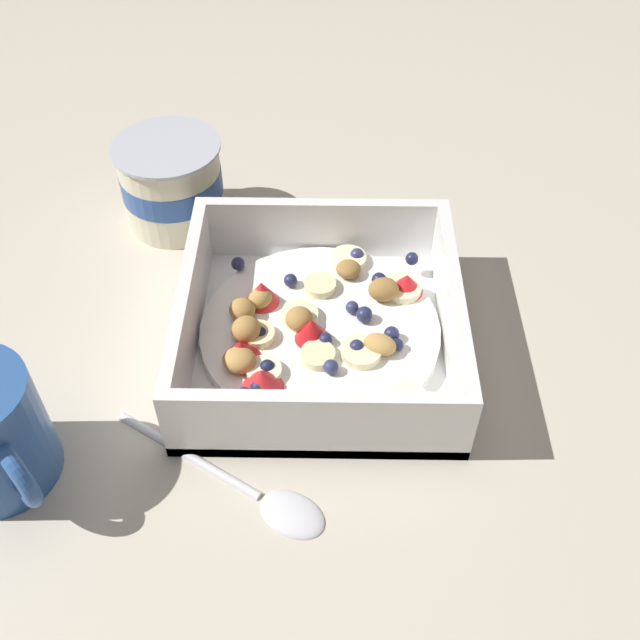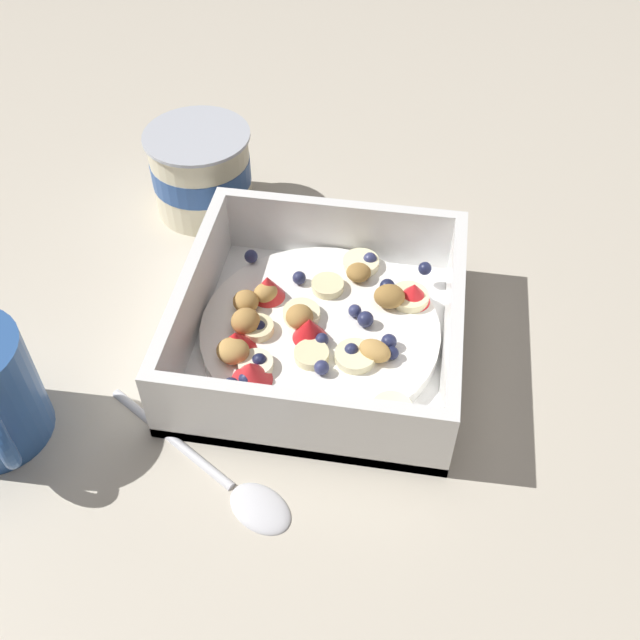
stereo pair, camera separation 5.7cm
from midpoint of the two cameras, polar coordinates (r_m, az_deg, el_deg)
ground_plane at (r=0.59m, az=1.03°, el=-2.85°), size 2.40×2.40×0.00m
fruit_bowl at (r=0.58m, az=2.71°, el=-0.81°), size 0.21×0.21×0.07m
spoon at (r=0.52m, az=-3.85°, el=-12.61°), size 0.11×0.16×0.01m
yogurt_cup at (r=0.70m, az=-6.84°, el=11.25°), size 0.10×0.10×0.08m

